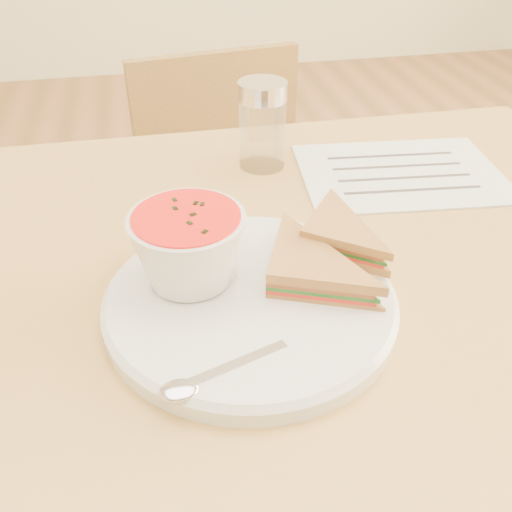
{
  "coord_description": "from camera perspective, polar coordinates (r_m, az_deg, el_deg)",
  "views": [
    {
      "loc": [
        -0.14,
        -0.52,
        1.13
      ],
      "look_at": [
        -0.05,
        -0.08,
        0.8
      ],
      "focal_mm": 40.0,
      "sensor_mm": 36.0,
      "label": 1
    }
  ],
  "objects": [
    {
      "name": "condiment_shaker",
      "position": [
        0.82,
        0.63,
        12.93
      ],
      "size": [
        0.08,
        0.08,
        0.12
      ],
      "primitive_type": null,
      "rotation": [
        0.0,
        0.0,
        -0.27
      ],
      "color": "silver",
      "rests_on": "dining_table"
    },
    {
      "name": "dining_table",
      "position": [
        0.93,
        1.94,
        -18.4
      ],
      "size": [
        1.0,
        0.7,
        0.75
      ],
      "primitive_type": null,
      "color": "#99612F",
      "rests_on": "floor"
    },
    {
      "name": "sandwich_half_a",
      "position": [
        0.55,
        0.98,
        -3.31
      ],
      "size": [
        0.15,
        0.15,
        0.04
      ],
      "primitive_type": null,
      "rotation": [
        0.0,
        0.0,
        -0.38
      ],
      "color": "#B37A3F",
      "rests_on": "plate"
    },
    {
      "name": "soup_bowl",
      "position": [
        0.57,
        -6.73,
        0.46
      ],
      "size": [
        0.14,
        0.14,
        0.08
      ],
      "primitive_type": null,
      "rotation": [
        0.0,
        0.0,
        0.32
      ],
      "color": "white",
      "rests_on": "plate"
    },
    {
      "name": "chair_far",
      "position": [
        1.24,
        -1.28,
        -0.35
      ],
      "size": [
        0.41,
        0.41,
        0.8
      ],
      "primitive_type": null,
      "rotation": [
        0.0,
        0.0,
        3.3
      ],
      "color": "brown",
      "rests_on": "floor"
    },
    {
      "name": "spoon",
      "position": [
        0.49,
        -2.46,
        -11.05
      ],
      "size": [
        0.17,
        0.09,
        0.01
      ],
      "primitive_type": null,
      "rotation": [
        0.0,
        0.0,
        0.34
      ],
      "color": "silver",
      "rests_on": "plate"
    },
    {
      "name": "paper_menu",
      "position": [
        0.84,
        14.26,
        8.05
      ],
      "size": [
        0.3,
        0.23,
        0.0
      ],
      "primitive_type": null,
      "rotation": [
        0.0,
        0.0,
        -0.1
      ],
      "color": "silver",
      "rests_on": "dining_table"
    },
    {
      "name": "plate",
      "position": [
        0.57,
        -0.58,
        -4.66
      ],
      "size": [
        0.36,
        0.36,
        0.02
      ],
      "primitive_type": null,
      "rotation": [
        0.0,
        0.0,
        -0.25
      ],
      "color": "white",
      "rests_on": "dining_table"
    },
    {
      "name": "sandwich_half_b",
      "position": [
        0.6,
        4.34,
        1.32
      ],
      "size": [
        0.14,
        0.14,
        0.03
      ],
      "primitive_type": null,
      "rotation": [
        0.0,
        0.0,
        -0.64
      ],
      "color": "#B37A3F",
      "rests_on": "plate"
    }
  ]
}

